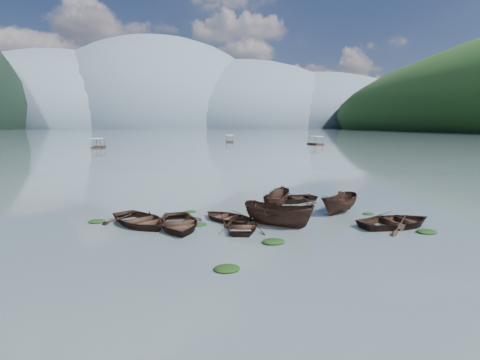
{
  "coord_description": "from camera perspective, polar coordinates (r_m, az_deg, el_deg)",
  "views": [
    {
      "loc": [
        -4.42,
        -16.88,
        6.31
      ],
      "look_at": [
        0.0,
        12.0,
        2.0
      ],
      "focal_mm": 28.0,
      "sensor_mm": 36.0,
      "label": 1
    }
  ],
  "objects": [
    {
      "name": "ground_plane",
      "position": [
        18.55,
        5.73,
        -11.53
      ],
      "size": [
        2400.0,
        2400.0,
        0.0
      ],
      "primitive_type": "plane",
      "color": "#4B595E"
    },
    {
      "name": "haze_mtn_a",
      "position": [
        951.85,
        -24.49,
        7.26
      ],
      "size": [
        520.0,
        520.0,
        280.0
      ],
      "primitive_type": "ellipsoid",
      "color": "#475666",
      "rests_on": "ground"
    },
    {
      "name": "haze_mtn_b",
      "position": [
        918.58,
        -12.29,
        7.81
      ],
      "size": [
        520.0,
        520.0,
        340.0
      ],
      "primitive_type": "ellipsoid",
      "color": "#475666",
      "rests_on": "ground"
    },
    {
      "name": "haze_mtn_c",
      "position": [
        928.2,
        0.25,
        8.0
      ],
      "size": [
        520.0,
        520.0,
        260.0
      ],
      "primitive_type": "ellipsoid",
      "color": "#475666",
      "rests_on": "ground"
    },
    {
      "name": "haze_mtn_d",
      "position": [
        972.6,
        10.88,
        7.87
      ],
      "size": [
        520.0,
        520.0,
        220.0
      ],
      "primitive_type": "ellipsoid",
      "color": "#475666",
      "rests_on": "ground"
    },
    {
      "name": "rowboat_0",
      "position": [
        23.57,
        -9.38,
        -7.25
      ],
      "size": [
        4.07,
        5.33,
        1.03
      ],
      "primitive_type": "imported",
      "rotation": [
        0.0,
        0.0,
        0.1
      ],
      "color": "black",
      "rests_on": "ground"
    },
    {
      "name": "rowboat_1",
      "position": [
        23.25,
        0.5,
        -7.36
      ],
      "size": [
        3.73,
        4.6,
        0.84
      ],
      "primitive_type": "imported",
      "rotation": [
        0.0,
        0.0,
        2.91
      ],
      "color": "black",
      "rests_on": "ground"
    },
    {
      "name": "rowboat_2",
      "position": [
        23.79,
        5.81,
        -7.03
      ],
      "size": [
        4.79,
        4.31,
        1.82
      ],
      "primitive_type": "imported",
      "rotation": [
        0.0,
        0.0,
        0.9
      ],
      "color": "black",
      "rests_on": "ground"
    },
    {
      "name": "rowboat_3",
      "position": [
        25.16,
        -2.01,
        -6.14
      ],
      "size": [
        4.69,
        4.9,
        0.83
      ],
      "primitive_type": "imported",
      "rotation": [
        0.0,
        0.0,
        3.79
      ],
      "color": "black",
      "rests_on": "ground"
    },
    {
      "name": "rowboat_4",
      "position": [
        25.6,
        22.68,
        -6.54
      ],
      "size": [
        5.56,
        4.39,
        1.04
      ],
      "primitive_type": "imported",
      "rotation": [
        0.0,
        0.0,
        1.74
      ],
      "color": "black",
      "rests_on": "ground"
    },
    {
      "name": "rowboat_5",
      "position": [
        28.09,
        14.9,
        -4.88
      ],
      "size": [
        4.35,
        4.04,
        1.67
      ],
      "primitive_type": "imported",
      "rotation": [
        0.0,
        0.0,
        -0.86
      ],
      "color": "black",
      "rests_on": "ground"
    },
    {
      "name": "rowboat_6",
      "position": [
        24.78,
        -14.97,
        -6.65
      ],
      "size": [
        5.85,
        6.24,
        1.05
      ],
      "primitive_type": "imported",
      "rotation": [
        0.0,
        0.0,
        0.6
      ],
      "color": "black",
      "rests_on": "ground"
    },
    {
      "name": "rowboat_7",
      "position": [
        31.37,
        7.81,
        -3.29
      ],
      "size": [
        5.19,
        4.32,
        0.93
      ],
      "primitive_type": "imported",
      "rotation": [
        0.0,
        0.0,
        4.99
      ],
      "color": "black",
      "rests_on": "ground"
    },
    {
      "name": "rowboat_8",
      "position": [
        29.15,
        5.53,
        -4.15
      ],
      "size": [
        3.39,
        4.2,
        1.55
      ],
      "primitive_type": "imported",
      "rotation": [
        0.0,
        0.0,
        2.59
      ],
      "color": "black",
      "rests_on": "ground"
    },
    {
      "name": "weed_clump_0",
      "position": [
        16.88,
        -2.01,
        -13.56
      ],
      "size": [
        1.19,
        0.97,
        0.26
      ],
      "primitive_type": "ellipsoid",
      "color": "black",
      "rests_on": "ground"
    },
    {
      "name": "weed_clump_1",
      "position": [
        24.05,
        -6.23,
        -6.87
      ],
      "size": [
        1.0,
        0.8,
        0.22
      ],
      "primitive_type": "ellipsoid",
      "color": "black",
      "rests_on": "ground"
    },
    {
      "name": "weed_clump_2",
      "position": [
        20.53,
        5.13,
        -9.54
      ],
      "size": [
        1.26,
        1.01,
        0.27
      ],
      "primitive_type": "ellipsoid",
      "color": "black",
      "rests_on": "ground"
    },
    {
      "name": "weed_clump_3",
      "position": [
        28.28,
        18.97,
        -4.96
      ],
      "size": [
        0.84,
        0.71,
        0.19
      ],
      "primitive_type": "ellipsoid",
      "color": "black",
      "rests_on": "ground"
    },
    {
      "name": "weed_clump_4",
      "position": [
        24.88,
        26.58,
        -7.2
      ],
      "size": [
        1.22,
        0.97,
        0.25
      ],
      "primitive_type": "ellipsoid",
      "color": "black",
      "rests_on": "ground"
    },
    {
      "name": "weed_clump_5",
      "position": [
        26.35,
        -20.96,
        -6.03
      ],
      "size": [
        1.11,
        0.9,
        0.23
      ],
      "primitive_type": "ellipsoid",
      "color": "black",
      "rests_on": "ground"
    },
    {
      "name": "weed_clump_6",
      "position": [
        27.61,
        -7.58,
        -4.89
      ],
      "size": [
        0.89,
        0.74,
        0.19
      ],
      "primitive_type": "ellipsoid",
      "color": "black",
      "rests_on": "ground"
    },
    {
      "name": "weed_clump_7",
      "position": [
        28.9,
        7.37,
        -4.29
      ],
      "size": [
        1.22,
        0.98,
        0.27
      ],
      "primitive_type": "ellipsoid",
      "color": "black",
      "rests_on": "ground"
    },
    {
      "name": "pontoon_left",
      "position": [
        111.95,
        -20.73,
        4.62
      ],
      "size": [
        2.77,
        6.65,
        2.55
      ],
      "primitive_type": null,
      "rotation": [
        0.0,
        0.0,
        0.0
      ],
      "color": "black",
      "rests_on": "ground"
    },
    {
      "name": "pontoon_centre",
      "position": [
        137.93,
        -1.57,
        5.77
      ],
      "size": [
        3.74,
        7.02,
        2.56
      ],
      "primitive_type": null,
      "rotation": [
        0.0,
        0.0,
        -0.15
      ],
      "color": "black",
      "rests_on": "ground"
    },
    {
      "name": "pontoon_right",
      "position": [
        124.05,
        11.4,
        5.31
      ],
      "size": [
        3.48,
        7.04,
        2.61
      ],
      "primitive_type": null,
      "rotation": [
        0.0,
        0.0,
        0.1
      ],
      "color": "black",
      "rests_on": "ground"
    }
  ]
}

